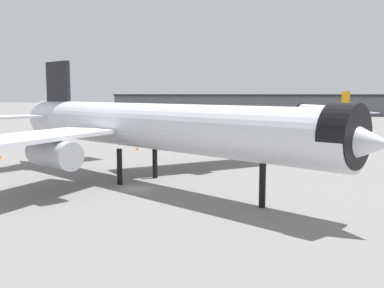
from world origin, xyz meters
The scene contains 7 objects.
ground centered at (0.00, 0.00, 0.00)m, with size 900.00×900.00×0.00m, color slate.
airliner_near_gate centered at (0.10, 3.93, 8.02)m, with size 62.71×56.18×18.21m.
airliner_far_taxiway centered at (17.17, 119.52, 5.87)m, with size 38.47×42.81×13.32m.
terminal_building centered at (-5.82, 215.87, 6.19)m, with size 213.97×53.02×18.76m.
baggage_tug_wing centered at (23.38, 36.65, 0.97)m, with size 2.75×3.55×1.85m.
traffic_cone_near_nose centered at (-37.42, 15.65, 0.39)m, with size 0.63×0.63×0.78m, color #F2600C.
traffic_cone_wingtip centered at (-18.09, 36.41, 0.37)m, with size 0.60×0.60×0.75m, color #F2600C.
Camera 1 is at (26.31, -51.57, 12.68)m, focal length 41.09 mm.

